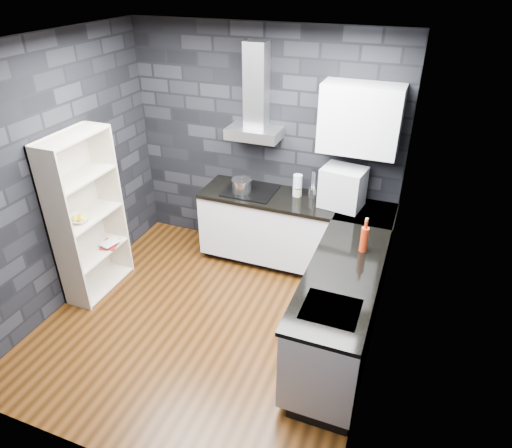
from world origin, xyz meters
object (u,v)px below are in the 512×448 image
Objects in this scene: red_bottle at (364,240)px; bookshelf at (87,217)px; utensil_crock at (312,193)px; storage_jar at (297,192)px; pot at (242,186)px; glass_vase at (297,185)px; fruit_bowl at (79,219)px; appliance_garage at (343,187)px.

bookshelf is (-2.81, -0.40, -0.12)m from red_bottle.
bookshelf reaches higher than utensil_crock.
storage_jar is at bearing 28.07° from bookshelf.
storage_jar is 0.41× the size of red_bottle.
storage_jar is 2.30m from bookshelf.
red_bottle reaches higher than pot.
storage_jar is (0.01, -0.01, -0.08)m from glass_vase.
fruit_bowl is at bearing -143.96° from glass_vase.
red_bottle reaches higher than fruit_bowl.
glass_vase is at bearing -178.21° from utensil_crock.
bookshelf is at bearing -171.95° from red_bottle.
red_bottle is (0.89, -0.87, 0.07)m from storage_jar.
utensil_crock is 0.48× the size of red_bottle.
storage_jar is 0.17m from utensil_crock.
pot is at bearing -167.22° from glass_vase.
utensil_crock is at bearing 6.66° from storage_jar.
glass_vase is 0.14× the size of bookshelf.
glass_vase is at bearing 12.78° from pot.
glass_vase is 2.55× the size of storage_jar.
pot is 0.99× the size of fruit_bowl.
bookshelf is 0.12m from fruit_bowl.
appliance_garage is 0.89m from red_bottle.
pot is 0.51× the size of appliance_garage.
utensil_crock is 2.51m from fruit_bowl.
glass_vase reaches higher than storage_jar.
red_bottle is at bearing -44.28° from storage_jar.
pot is at bearing 44.16° from fruit_bowl.
red_bottle is (1.52, -0.74, 0.04)m from pot.
glass_vase is 2.18× the size of utensil_crock.
appliance_garage is (1.15, 0.07, 0.15)m from pot.
bookshelf is (-2.43, -1.20, -0.22)m from appliance_garage.
storage_jar is 1.24m from red_bottle.
fruit_bowl is at bearing -95.29° from bookshelf.
pot reaches higher than fruit_bowl.
utensil_crock reaches higher than storage_jar.
glass_vase reaches higher than pot.
red_bottle is 0.14× the size of bookshelf.
pot is at bearing -168.01° from appliance_garage.
glass_vase is 0.08m from storage_jar.
red_bottle is at bearing -50.95° from utensil_crock.
red_bottle reaches higher than utensil_crock.
storage_jar reaches higher than fruit_bowl.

